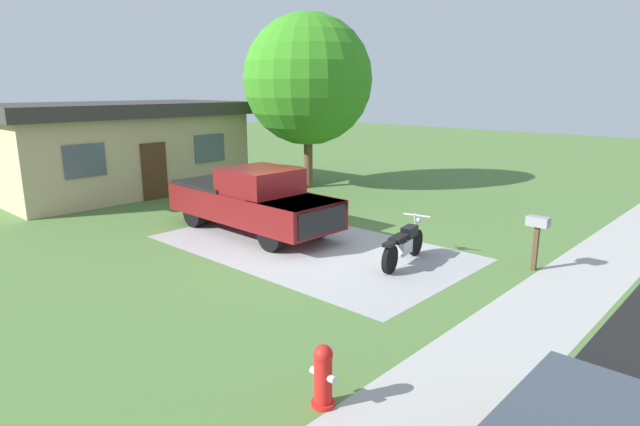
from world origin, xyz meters
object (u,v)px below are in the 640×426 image
Objects in this scene: fire_hydrant at (323,376)px; neighbor_house at (120,146)px; pickup_truck at (251,199)px; mailbox at (537,229)px; shade_tree at (308,80)px; motorcycle at (404,244)px.

fire_hydrant is 0.09× the size of neighbor_house.
pickup_truck is 4.50× the size of mailbox.
shade_tree is (11.06, 10.89, 3.95)m from fire_hydrant.
motorcycle is 4.92m from pickup_truck.
shade_tree is 0.73× the size of neighbor_house.
shade_tree is at bearing 44.56° from fire_hydrant.
motorcycle is 13.58m from neighbor_house.
fire_hydrant is 16.92m from neighbor_house.
mailbox is at bearing -83.89° from neighbor_house.
shade_tree is at bearing 56.80° from motorcycle.
neighbor_house is at bearing 90.31° from motorcycle.
mailbox is (1.64, -2.46, 0.51)m from motorcycle.
mailbox is 0.13× the size of neighbor_house.
neighbor_house is at bearing 86.52° from pickup_truck.
neighbor_house reaches higher than motorcycle.
neighbor_house is (-5.60, 5.07, -2.58)m from shade_tree.
shade_tree reaches higher than fire_hydrant.
motorcycle is 3.00m from mailbox.
motorcycle is 0.23× the size of neighbor_house.
pickup_truck is 8.71m from neighbor_house.
fire_hydrant is at bearing -108.88° from neighbor_house.
motorcycle is 2.52× the size of fire_hydrant.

